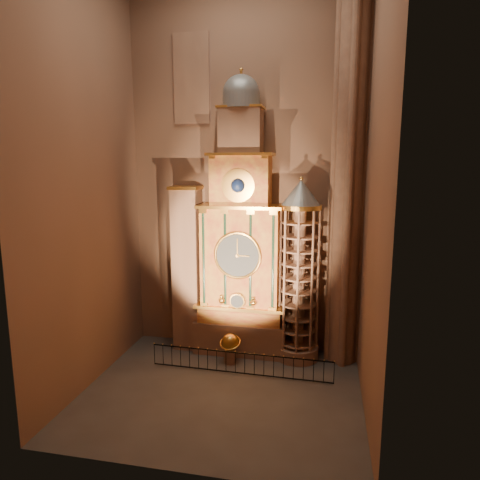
% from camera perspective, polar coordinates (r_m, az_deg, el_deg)
% --- Properties ---
extents(floor, '(14.00, 14.00, 0.00)m').
position_cam_1_polar(floor, '(23.25, -2.43, -19.53)').
color(floor, '#383330').
rests_on(floor, ground).
extents(wall_back, '(22.00, 0.00, 22.00)m').
position_cam_1_polar(wall_back, '(26.11, 0.59, 8.99)').
color(wall_back, '#8E634C').
rests_on(wall_back, floor).
extents(wall_left, '(0.00, 22.00, 22.00)m').
position_cam_1_polar(wall_left, '(22.98, -20.03, 8.26)').
color(wall_left, '#8E634C').
rests_on(wall_left, floor).
extents(wall_right, '(0.00, 22.00, 22.00)m').
position_cam_1_polar(wall_right, '(19.74, 17.66, 8.21)').
color(wall_right, '#8E634C').
rests_on(wall_right, floor).
extents(astronomical_clock, '(5.60, 2.41, 16.70)m').
position_cam_1_polar(astronomical_clock, '(25.53, 0.13, -0.79)').
color(astronomical_clock, '#8C634C').
rests_on(astronomical_clock, floor).
extents(portrait_tower, '(1.80, 1.60, 10.20)m').
position_cam_1_polar(portrait_tower, '(26.74, -7.04, -3.73)').
color(portrait_tower, '#8C634C').
rests_on(portrait_tower, floor).
extents(stair_turret, '(2.50, 2.50, 10.80)m').
position_cam_1_polar(stair_turret, '(25.14, 7.87, -4.35)').
color(stair_turret, '#8C634C').
rests_on(stair_turret, floor).
extents(gothic_pier, '(2.04, 2.04, 22.00)m').
position_cam_1_polar(gothic_pier, '(24.66, 14.35, 8.63)').
color(gothic_pier, '#8C634C').
rests_on(gothic_pier, floor).
extents(stained_glass_window, '(2.20, 0.14, 5.20)m').
position_cam_1_polar(stained_glass_window, '(27.28, -6.49, 20.58)').
color(stained_glass_window, navy).
rests_on(stained_glass_window, wall_back).
extents(celestial_globe, '(1.41, 1.36, 1.79)m').
position_cam_1_polar(celestial_globe, '(25.63, -1.33, -13.90)').
color(celestial_globe, '#8C634C').
rests_on(celestial_globe, floor).
extents(iron_railing, '(10.14, 0.31, 1.25)m').
position_cam_1_polar(iron_railing, '(24.49, 0.00, -16.12)').
color(iron_railing, black).
rests_on(iron_railing, floor).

